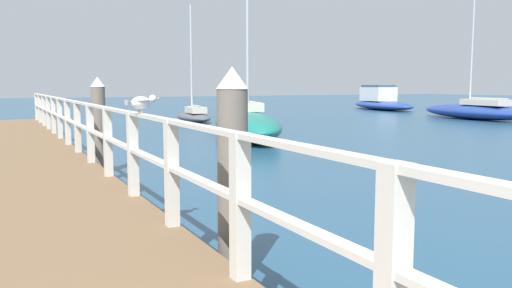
# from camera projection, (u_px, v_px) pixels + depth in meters

# --- Properties ---
(pier_deck) EXTENTS (2.80, 23.89, 0.43)m
(pier_deck) POSITION_uv_depth(u_px,v_px,m) (9.00, 167.00, 10.25)
(pier_deck) COLOR brown
(pier_deck) RESTS_ON ground_plane
(pier_railing) EXTENTS (0.12, 22.41, 1.07)m
(pier_railing) POSITION_uv_depth(u_px,v_px,m) (77.00, 121.00, 10.74)
(pier_railing) COLOR beige
(pier_railing) RESTS_ON pier_deck
(dock_piling_near) EXTENTS (0.29, 0.29, 2.00)m
(dock_piling_near) POSITION_uv_depth(u_px,v_px,m) (233.00, 176.00, 4.73)
(dock_piling_near) COLOR #6B6056
(dock_piling_near) RESTS_ON ground_plane
(dock_piling_far) EXTENTS (0.29, 0.29, 2.00)m
(dock_piling_far) POSITION_uv_depth(u_px,v_px,m) (99.00, 125.00, 10.64)
(dock_piling_far) COLOR #6B6056
(dock_piling_far) RESTS_ON ground_plane
(seagull_foreground) EXTENTS (0.45, 0.25, 0.21)m
(seagull_foreground) POSITION_uv_depth(u_px,v_px,m) (142.00, 102.00, 6.04)
(seagull_foreground) COLOR white
(seagull_foreground) RESTS_ON pier_railing
(boat_1) EXTENTS (3.03, 7.53, 8.37)m
(boat_1) POSITION_uv_depth(u_px,v_px,m) (475.00, 111.00, 27.78)
(boat_1) COLOR navy
(boat_1) RESTS_ON ground_plane
(boat_3) EXTENTS (1.65, 4.20, 5.74)m
(boat_3) POSITION_uv_depth(u_px,v_px,m) (193.00, 115.00, 25.81)
(boat_3) COLOR #4C4C51
(boat_3) RESTS_ON ground_plane
(boat_5) EXTENTS (4.04, 8.08, 1.82)m
(boat_5) POSITION_uv_depth(u_px,v_px,m) (381.00, 101.00, 38.60)
(boat_5) COLOR navy
(boat_5) RESTS_ON ground_plane
(boat_6) EXTENTS (4.04, 7.37, 7.93)m
(boat_6) POSITION_uv_depth(u_px,v_px,m) (246.00, 123.00, 18.14)
(boat_6) COLOR #197266
(boat_6) RESTS_ON ground_plane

